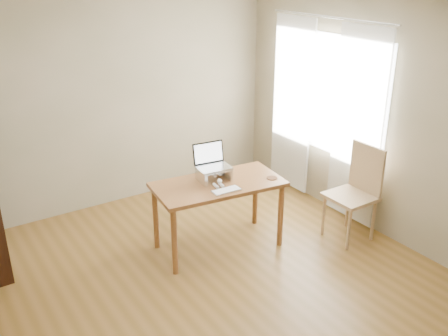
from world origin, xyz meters
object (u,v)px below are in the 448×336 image
Objects in this scene: cat at (210,174)px; chair at (357,189)px; keyboard at (226,191)px; laptop at (211,161)px; desk at (218,192)px.

chair reaches higher than cat.
keyboard is at bearing -84.37° from cat.
chair is at bearing -22.33° from laptop.
desk is 0.25m from keyboard.
laptop is 1.62m from chair.
desk is at bearing -67.10° from cat.
chair is (1.42, -0.41, -0.19)m from keyboard.
cat is 0.46× the size of chair.
desk is 0.21m from cat.
cat is at bearing 152.19° from chair.
laptop reaches higher than desk.
desk is 0.33m from laptop.
keyboard is 1.49m from chair.
desk is 3.82× the size of laptop.
cat is 1.61m from chair.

